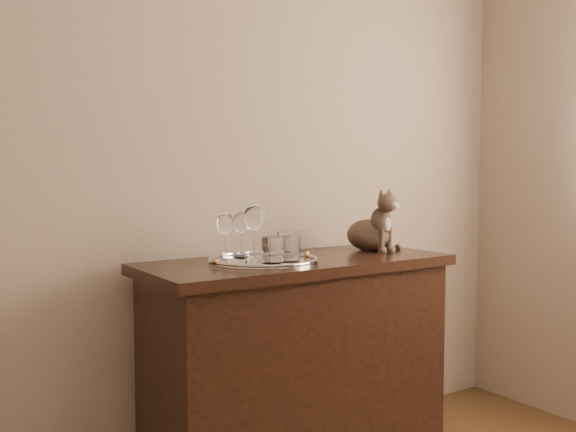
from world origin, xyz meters
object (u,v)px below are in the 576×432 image
tray (263,262)px  tumbler_c (289,245)px  wine_glass_a (224,236)px  cat (369,219)px  tumbler_a (288,249)px  sideboard (297,368)px  wine_glass_b (241,234)px  wine_glass_d (254,232)px  tumbler_b (273,250)px

tray → tumbler_c: size_ratio=3.97×
wine_glass_a → tumbler_c: (0.22, -0.09, -0.04)m
cat → tumbler_c: bearing=-177.4°
tumbler_a → sideboard: bearing=41.0°
wine_glass_b → wine_glass_d: size_ratio=0.83×
sideboard → wine_glass_b: 0.56m
wine_glass_b → tumbler_a: size_ratio=1.92×
sideboard → cat: size_ratio=4.56×
tumbler_b → wine_glass_d: bearing=112.1°
wine_glass_d → sideboard: bearing=2.8°
wine_glass_d → wine_glass_b: bearing=84.9°
sideboard → cat: bearing=7.0°
wine_glass_d → tumbler_c: size_ratio=2.09×
wine_glass_d → tumbler_b: wine_glass_d is taller
cat → tumbler_a: bearing=-171.5°
wine_glass_a → wine_glass_d: wine_glass_d is taller
wine_glass_d → tumbler_a: 0.14m
tumbler_a → cat: cat is taller
wine_glass_b → tumbler_b: 0.20m
wine_glass_b → tumbler_a: (0.09, -0.19, -0.04)m
tray → wine_glass_a: (-0.12, 0.08, 0.09)m
wine_glass_b → tumbler_b: size_ratio=1.87×
wine_glass_a → tumbler_c: 0.24m
tray → wine_glass_b: size_ratio=2.29×
tumbler_a → cat: 0.52m
tumbler_b → tumbler_c: (0.11, 0.06, 0.00)m
tumbler_a → tumbler_b: tumbler_b is taller
tumbler_a → tumbler_c: size_ratio=0.90×
wine_glass_a → cat: (0.68, -0.01, 0.03)m
wine_glass_d → tumbler_b: 0.10m
wine_glass_d → wine_glass_a: bearing=139.7°
tray → tumbler_c: bearing=-4.8°
sideboard → wine_glass_d: 0.57m
wine_glass_b → tumbler_c: size_ratio=1.74×
sideboard → wine_glass_d: (-0.19, -0.01, 0.54)m
tray → wine_glass_b: bearing=101.6°
wine_glass_b → wine_glass_d: wine_glass_d is taller
wine_glass_d → tumbler_c: wine_glass_d is taller
wine_glass_b → cat: (0.59, -0.05, 0.04)m
wine_glass_b → tumbler_c: (0.13, -0.13, -0.04)m
tumbler_b → tumbler_c: size_ratio=0.93×
wine_glass_b → cat: size_ratio=0.66×
tumbler_b → tumbler_c: tumbler_c is taller
wine_glass_a → wine_glass_b: size_ratio=1.02×
tray → wine_glass_d: wine_glass_d is taller
tumbler_a → tumbler_b: bearing=-177.0°
wine_glass_a → tumbler_a: bearing=-38.6°
sideboard → wine_glass_b: (-0.18, 0.10, 0.52)m
tray → cat: (0.56, 0.06, 0.13)m
wine_glass_a → cat: size_ratio=0.68×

